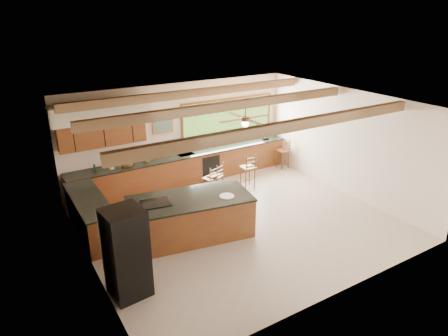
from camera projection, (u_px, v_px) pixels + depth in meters
ground at (238, 222)px, 10.04m from camera, size 7.20×7.20×0.00m
room_shell at (219, 132)px, 9.66m from camera, size 7.27×6.54×3.02m
counter_run at (166, 178)px, 11.48m from camera, size 7.12×3.10×1.25m
island at (190, 217)px, 9.27m from camera, size 2.99×1.78×1.00m
refrigerator at (126, 253)px, 7.20m from camera, size 0.75×0.73×1.75m
bar_stool_a at (211, 179)px, 11.11m from camera, size 0.42×0.42×0.96m
bar_stool_b at (217, 177)px, 11.19m from camera, size 0.48×0.48×1.01m
bar_stool_c at (249, 168)px, 11.70m from camera, size 0.41×0.41×1.07m
bar_stool_d at (284, 151)px, 13.21m from camera, size 0.38×0.38×1.02m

